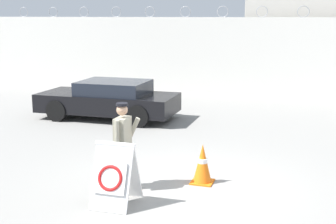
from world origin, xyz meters
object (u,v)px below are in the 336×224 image
object	(u,v)px
barricade_sign	(115,174)
parked_car_front_coupe	(109,99)
security_guard	(123,142)
traffic_cone_near	(203,164)

from	to	relation	value
barricade_sign	parked_car_front_coupe	size ratio (longest dim) A/B	0.25
barricade_sign	security_guard	world-z (taller)	security_guard
security_guard	barricade_sign	bearing A→B (deg)	-168.11
barricade_sign	parked_car_front_coupe	xyz separation A→B (m)	(-3.09, 6.33, 0.06)
security_guard	traffic_cone_near	world-z (taller)	security_guard
traffic_cone_near	parked_car_front_coupe	bearing A→B (deg)	131.79
barricade_sign	parked_car_front_coupe	world-z (taller)	parked_car_front_coupe
traffic_cone_near	parked_car_front_coupe	distance (m)	6.42
barricade_sign	traffic_cone_near	distance (m)	1.95
traffic_cone_near	parked_car_front_coupe	size ratio (longest dim) A/B	0.18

